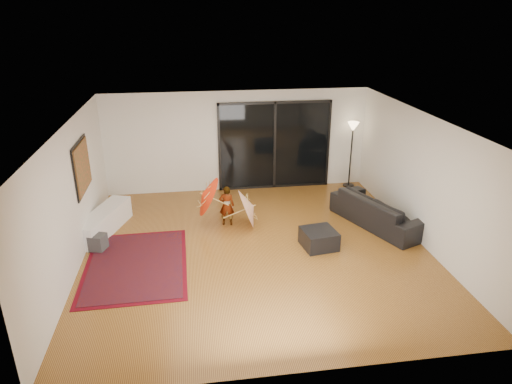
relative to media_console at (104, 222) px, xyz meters
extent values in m
plane|color=#A16E2C|center=(3.25, -1.29, -0.26)|extent=(7.00, 7.00, 0.00)
plane|color=white|center=(3.25, -1.29, 2.44)|extent=(7.00, 7.00, 0.00)
plane|color=silver|center=(3.25, 2.21, 1.09)|extent=(7.00, 0.00, 7.00)
plane|color=silver|center=(3.25, -4.79, 1.09)|extent=(7.00, 0.00, 7.00)
plane|color=silver|center=(-0.25, -1.29, 1.09)|extent=(0.00, 7.00, 7.00)
plane|color=silver|center=(6.75, -1.29, 1.09)|extent=(0.00, 7.00, 7.00)
cube|color=black|center=(4.25, 2.18, 0.94)|extent=(3.00, 0.04, 2.40)
cube|color=black|center=(4.25, 2.16, 2.11)|extent=(3.06, 0.06, 0.06)
cube|color=black|center=(4.25, 2.16, -0.23)|extent=(3.06, 0.06, 0.06)
cube|color=black|center=(4.25, 2.16, 0.94)|extent=(0.06, 0.06, 2.40)
cube|color=black|center=(-0.23, -0.29, 1.39)|extent=(0.02, 1.28, 1.08)
cube|color=#215327|center=(-0.21, -0.29, 1.39)|extent=(0.03, 1.18, 0.98)
cube|color=white|center=(0.00, 0.00, 0.00)|extent=(1.04, 1.89, 0.51)
cube|color=#424244|center=(0.00, -0.82, -0.08)|extent=(0.39, 0.39, 0.35)
cube|color=#560713|center=(0.82, -1.55, -0.25)|extent=(1.99, 2.74, 0.01)
cube|color=maroon|center=(0.82, -1.55, -0.24)|extent=(1.83, 2.58, 0.02)
imported|color=black|center=(6.20, -0.51, 0.09)|extent=(1.77, 2.56, 0.70)
cube|color=black|center=(4.55, -1.35, -0.06)|extent=(0.76, 0.76, 0.38)
cylinder|color=black|center=(6.35, 1.96, -0.24)|extent=(0.31, 0.31, 0.03)
cylinder|color=black|center=(6.35, 1.96, 0.58)|extent=(0.04, 0.04, 1.68)
cone|color=#FFD899|center=(6.35, 1.96, 1.45)|extent=(0.31, 0.31, 0.25)
imported|color=#999999|center=(2.74, -0.01, 0.22)|extent=(0.37, 0.27, 0.95)
cone|color=red|center=(2.19, -0.06, 0.48)|extent=(0.59, 0.93, 0.90)
cylinder|color=tan|center=(2.19, -0.06, 0.14)|extent=(0.45, 0.02, 0.26)
cylinder|color=tan|center=(2.19, -0.06, 0.58)|extent=(0.06, 0.02, 0.04)
cone|color=silver|center=(3.34, -0.16, 0.25)|extent=(0.50, 0.92, 0.93)
cylinder|color=tan|center=(3.34, -0.16, -0.12)|extent=(0.52, 0.02, 0.21)
cylinder|color=tan|center=(3.34, -0.16, 0.36)|extent=(0.06, 0.02, 0.04)
camera|label=1|loc=(2.02, -9.53, 4.42)|focal=32.00mm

